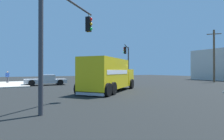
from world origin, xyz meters
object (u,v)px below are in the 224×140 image
at_px(traffic_light_secondary, 127,58).
at_px(pedestrian_near_corner, 7,76).
at_px(traffic_light_primary, 63,31).
at_px(pickup_silver, 46,80).
at_px(utility_pole, 214,55).
at_px(delivery_truck, 109,75).

height_order(traffic_light_secondary, pedestrian_near_corner, traffic_light_secondary).
bearing_deg(traffic_light_primary, pickup_silver, 173.82).
bearing_deg(traffic_light_primary, pedestrian_near_corner, -172.53).
bearing_deg(traffic_light_primary, traffic_light_secondary, 135.44).
relative_size(traffic_light_primary, traffic_light_secondary, 1.03).
distance_m(traffic_light_secondary, pedestrian_near_corner, 18.07).
relative_size(traffic_light_primary, utility_pole, 0.67).
xyz_separation_m(pickup_silver, utility_pole, (7.44, 25.31, 3.78)).
relative_size(pickup_silver, pedestrian_near_corner, 3.13).
height_order(delivery_truck, traffic_light_primary, traffic_light_primary).
bearing_deg(delivery_truck, traffic_light_primary, -46.32).
xyz_separation_m(traffic_light_primary, pedestrian_near_corner, (-21.48, -2.82, -2.80)).
xyz_separation_m(delivery_truck, traffic_light_primary, (5.21, -5.45, 2.38)).
bearing_deg(pedestrian_near_corner, delivery_truck, 26.95).
distance_m(pickup_silver, utility_pole, 26.65).
distance_m(traffic_light_primary, utility_pole, 28.21).
relative_size(delivery_truck, traffic_light_primary, 1.31).
bearing_deg(traffic_light_secondary, delivery_truck, -43.36).
bearing_deg(pickup_silver, traffic_light_primary, -6.18).
height_order(traffic_light_primary, traffic_light_secondary, traffic_light_primary).
distance_m(delivery_truck, pedestrian_near_corner, 18.26).
xyz_separation_m(delivery_truck, traffic_light_secondary, (-8.03, 7.58, 2.24)).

